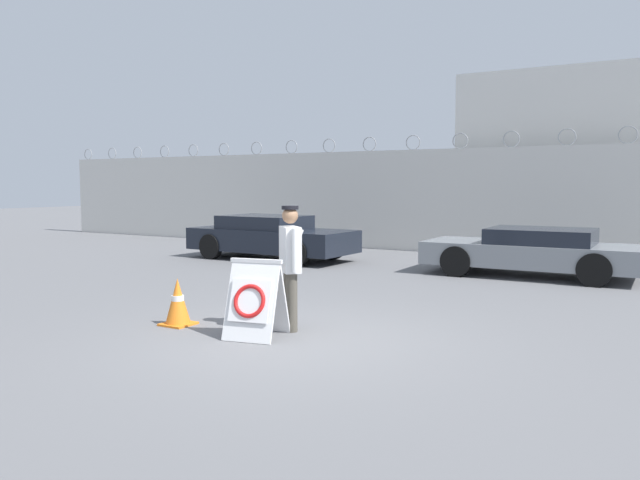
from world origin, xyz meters
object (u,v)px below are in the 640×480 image
Objects in this scene: security_guard at (291,261)px; parked_car_front_coupe at (270,237)px; parked_car_rear_sedan at (532,251)px; barricade_sign at (255,299)px; traffic_cone_near at (178,302)px.

security_guard reaches higher than parked_car_front_coupe.
parked_car_front_coupe is 6.81m from parked_car_rear_sedan.
barricade_sign is 0.23× the size of parked_car_rear_sedan.
parked_car_front_coupe is (-5.02, 6.64, -0.35)m from security_guard.
parked_car_rear_sedan reaches higher than barricade_sign.
parked_car_front_coupe reaches higher than parked_car_rear_sedan.
security_guard is 1.80m from traffic_cone_near.
security_guard reaches higher than barricade_sign.
parked_car_rear_sedan reaches higher than traffic_cone_near.
security_guard reaches higher than traffic_cone_near.
traffic_cone_near is 0.15× the size of parked_car_rear_sedan.
parked_car_rear_sedan is at bearing 5.02° from parked_car_front_coupe.
parked_car_front_coupe is at bearing 115.53° from traffic_cone_near.
traffic_cone_near is at bearing -62.43° from parked_car_front_coupe.
barricade_sign is at bearing -1.01° from traffic_cone_near.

